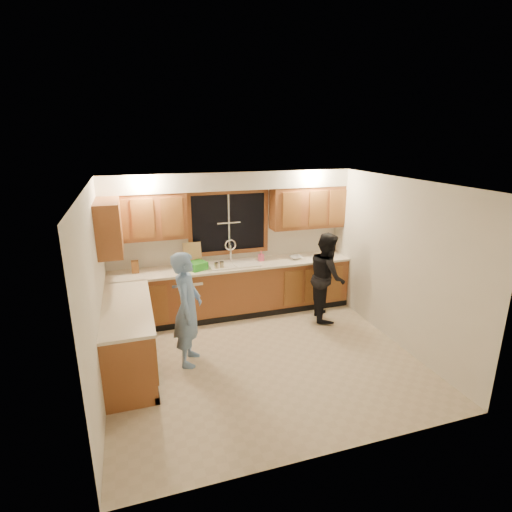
{
  "coord_description": "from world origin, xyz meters",
  "views": [
    {
      "loc": [
        -1.63,
        -4.78,
        3.08
      ],
      "look_at": [
        0.1,
        0.65,
        1.34
      ],
      "focal_mm": 28.0,
      "sensor_mm": 36.0,
      "label": 1
    }
  ],
  "objects_px": {
    "dish_crate": "(197,266)",
    "bowl": "(296,257)",
    "soap_bottle": "(261,256)",
    "woman": "(327,276)",
    "man": "(188,309)",
    "sink": "(234,267)",
    "knife_block": "(135,267)",
    "stove": "(129,359)",
    "dishwasher": "(186,298)"
  },
  "relations": [
    {
      "from": "woman",
      "to": "soap_bottle",
      "type": "xyz_separation_m",
      "value": [
        -0.95,
        0.7,
        0.25
      ]
    },
    {
      "from": "woman",
      "to": "knife_block",
      "type": "bearing_deg",
      "value": 92.91
    },
    {
      "from": "sink",
      "to": "soap_bottle",
      "type": "height_order",
      "value": "sink"
    },
    {
      "from": "man",
      "to": "bowl",
      "type": "bearing_deg",
      "value": -39.8
    },
    {
      "from": "sink",
      "to": "man",
      "type": "relative_size",
      "value": 0.53
    },
    {
      "from": "sink",
      "to": "dish_crate",
      "type": "bearing_deg",
      "value": -174.45
    },
    {
      "from": "bowl",
      "to": "man",
      "type": "bearing_deg",
      "value": -148.41
    },
    {
      "from": "dishwasher",
      "to": "man",
      "type": "distance_m",
      "value": 1.41
    },
    {
      "from": "man",
      "to": "bowl",
      "type": "height_order",
      "value": "man"
    },
    {
      "from": "dishwasher",
      "to": "soap_bottle",
      "type": "xyz_separation_m",
      "value": [
        1.37,
        0.07,
        0.6
      ]
    },
    {
      "from": "sink",
      "to": "soap_bottle",
      "type": "relative_size",
      "value": 4.8
    },
    {
      "from": "sink",
      "to": "woman",
      "type": "height_order",
      "value": "woman"
    },
    {
      "from": "dishwasher",
      "to": "soap_bottle",
      "type": "bearing_deg",
      "value": 2.92
    },
    {
      "from": "bowl",
      "to": "sink",
      "type": "bearing_deg",
      "value": 178.45
    },
    {
      "from": "sink",
      "to": "dish_crate",
      "type": "distance_m",
      "value": 0.66
    },
    {
      "from": "man",
      "to": "dishwasher",
      "type": "bearing_deg",
      "value": 12.17
    },
    {
      "from": "man",
      "to": "knife_block",
      "type": "relative_size",
      "value": 7.88
    },
    {
      "from": "stove",
      "to": "soap_bottle",
      "type": "bearing_deg",
      "value": 38.98
    },
    {
      "from": "man",
      "to": "soap_bottle",
      "type": "relative_size",
      "value": 9.01
    },
    {
      "from": "bowl",
      "to": "soap_bottle",
      "type": "bearing_deg",
      "value": 172.18
    },
    {
      "from": "knife_block",
      "to": "dish_crate",
      "type": "xyz_separation_m",
      "value": [
        0.99,
        -0.13,
        -0.04
      ]
    },
    {
      "from": "dish_crate",
      "to": "bowl",
      "type": "distance_m",
      "value": 1.8
    },
    {
      "from": "woman",
      "to": "bowl",
      "type": "height_order",
      "value": "woman"
    },
    {
      "from": "soap_bottle",
      "to": "bowl",
      "type": "xyz_separation_m",
      "value": [
        0.63,
        -0.09,
        -0.06
      ]
    },
    {
      "from": "dishwasher",
      "to": "dish_crate",
      "type": "relative_size",
      "value": 2.95
    },
    {
      "from": "sink",
      "to": "dishwasher",
      "type": "relative_size",
      "value": 1.05
    },
    {
      "from": "dish_crate",
      "to": "bowl",
      "type": "bearing_deg",
      "value": 1.0
    },
    {
      "from": "knife_block",
      "to": "bowl",
      "type": "bearing_deg",
      "value": 1.78
    },
    {
      "from": "stove",
      "to": "soap_bottle",
      "type": "xyz_separation_m",
      "value": [
        2.32,
        1.88,
        0.56
      ]
    },
    {
      "from": "man",
      "to": "bowl",
      "type": "relative_size",
      "value": 7.35
    },
    {
      "from": "dish_crate",
      "to": "man",
      "type": "bearing_deg",
      "value": -105.41
    },
    {
      "from": "knife_block",
      "to": "stove",
      "type": "bearing_deg",
      "value": -91.32
    },
    {
      "from": "dishwasher",
      "to": "man",
      "type": "bearing_deg",
      "value": -96.44
    },
    {
      "from": "man",
      "to": "bowl",
      "type": "distance_m",
      "value": 2.54
    },
    {
      "from": "soap_bottle",
      "to": "bowl",
      "type": "relative_size",
      "value": 0.82
    },
    {
      "from": "woman",
      "to": "knife_block",
      "type": "height_order",
      "value": "woman"
    },
    {
      "from": "dishwasher",
      "to": "woman",
      "type": "distance_m",
      "value": 2.44
    },
    {
      "from": "dish_crate",
      "to": "bowl",
      "type": "height_order",
      "value": "dish_crate"
    },
    {
      "from": "stove",
      "to": "man",
      "type": "distance_m",
      "value": 0.99
    },
    {
      "from": "soap_bottle",
      "to": "bowl",
      "type": "height_order",
      "value": "soap_bottle"
    },
    {
      "from": "dishwasher",
      "to": "stove",
      "type": "bearing_deg",
      "value": -117.69
    },
    {
      "from": "soap_bottle",
      "to": "woman",
      "type": "bearing_deg",
      "value": -36.47
    },
    {
      "from": "sink",
      "to": "stove",
      "type": "height_order",
      "value": "sink"
    },
    {
      "from": "woman",
      "to": "soap_bottle",
      "type": "height_order",
      "value": "woman"
    },
    {
      "from": "sink",
      "to": "man",
      "type": "height_order",
      "value": "man"
    },
    {
      "from": "stove",
      "to": "knife_block",
      "type": "xyz_separation_m",
      "value": [
        0.17,
        1.89,
        0.57
      ]
    },
    {
      "from": "sink",
      "to": "bowl",
      "type": "bearing_deg",
      "value": -1.55
    },
    {
      "from": "knife_block",
      "to": "bowl",
      "type": "distance_m",
      "value": 2.79
    },
    {
      "from": "woman",
      "to": "bowl",
      "type": "xyz_separation_m",
      "value": [
        -0.32,
        0.62,
        0.19
      ]
    },
    {
      "from": "stove",
      "to": "knife_block",
      "type": "bearing_deg",
      "value": 84.87
    }
  ]
}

